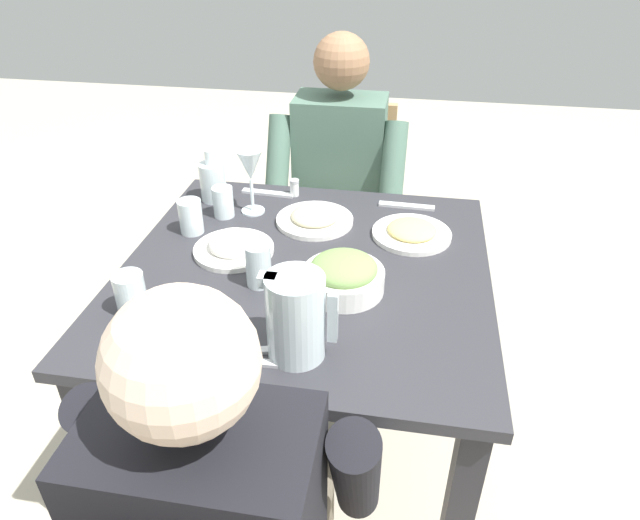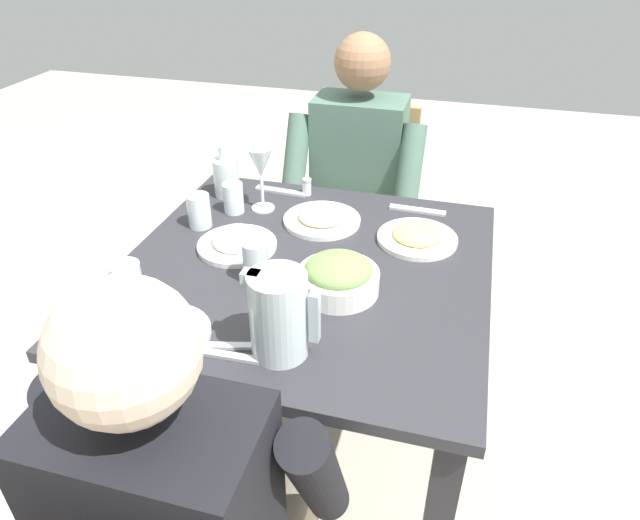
{
  "view_description": "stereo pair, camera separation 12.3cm",
  "coord_description": "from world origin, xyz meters",
  "px_view_note": "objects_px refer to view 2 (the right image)",
  "views": [
    {
      "loc": [
        0.24,
        -1.2,
        1.54
      ],
      "look_at": [
        0.03,
        0.03,
        0.75
      ],
      "focal_mm": 31.97,
      "sensor_mm": 36.0,
      "label": 1
    },
    {
      "loc": [
        0.36,
        -1.17,
        1.54
      ],
      "look_at": [
        0.03,
        0.03,
        0.75
      ],
      "focal_mm": 31.97,
      "sensor_mm": 36.0,
      "label": 2
    }
  ],
  "objects_px": {
    "diner_far": "(352,193)",
    "plate_yoghurt": "(237,241)",
    "water_pitcher": "(279,315)",
    "water_glass_far_left": "(199,211)",
    "plate_fries": "(417,236)",
    "diner_near": "(200,506)",
    "salad_bowl": "(338,276)",
    "wine_glass": "(261,166)",
    "water_glass_far_right": "(128,283)",
    "plate_dolmas": "(163,330)",
    "plate_beans": "(322,218)",
    "salt_shaker": "(307,187)",
    "dining_table": "(305,303)",
    "water_glass_by_pitcher": "(233,198)",
    "water_glass_near_right": "(255,262)",
    "oil_carafe": "(227,179)",
    "chair_far": "(362,204)"
  },
  "relations": [
    {
      "from": "plate_yoghurt",
      "to": "water_glass_far_right",
      "type": "relative_size",
      "value": 2.12
    },
    {
      "from": "plate_dolmas",
      "to": "water_glass_near_right",
      "type": "distance_m",
      "value": 0.28
    },
    {
      "from": "salt_shaker",
      "to": "plate_beans",
      "type": "bearing_deg",
      "value": -60.27
    },
    {
      "from": "diner_near",
      "to": "plate_beans",
      "type": "distance_m",
      "value": 0.89
    },
    {
      "from": "wine_glass",
      "to": "water_glass_far_right",
      "type": "bearing_deg",
      "value": -104.76
    },
    {
      "from": "water_pitcher",
      "to": "salad_bowl",
      "type": "relative_size",
      "value": 0.97
    },
    {
      "from": "diner_far",
      "to": "plate_dolmas",
      "type": "height_order",
      "value": "diner_far"
    },
    {
      "from": "diner_far",
      "to": "plate_dolmas",
      "type": "bearing_deg",
      "value": -101.35
    },
    {
      "from": "plate_dolmas",
      "to": "water_glass_far_left",
      "type": "height_order",
      "value": "water_glass_far_left"
    },
    {
      "from": "water_glass_by_pitcher",
      "to": "salt_shaker",
      "type": "bearing_deg",
      "value": 43.61
    },
    {
      "from": "plate_yoghurt",
      "to": "plate_dolmas",
      "type": "bearing_deg",
      "value": -91.56
    },
    {
      "from": "dining_table",
      "to": "water_glass_near_right",
      "type": "bearing_deg",
      "value": -135.85
    },
    {
      "from": "diner_far",
      "to": "water_glass_near_right",
      "type": "bearing_deg",
      "value": -96.38
    },
    {
      "from": "diner_near",
      "to": "diner_far",
      "type": "relative_size",
      "value": 1.0
    },
    {
      "from": "salad_bowl",
      "to": "water_glass_far_left",
      "type": "relative_size",
      "value": 2.01
    },
    {
      "from": "water_pitcher",
      "to": "chair_far",
      "type": "bearing_deg",
      "value": 92.89
    },
    {
      "from": "chair_far",
      "to": "diner_near",
      "type": "relative_size",
      "value": 0.75
    },
    {
      "from": "water_glass_near_right",
      "to": "salt_shaker",
      "type": "relative_size",
      "value": 2.02
    },
    {
      "from": "oil_carafe",
      "to": "diner_far",
      "type": "bearing_deg",
      "value": 42.43
    },
    {
      "from": "water_glass_by_pitcher",
      "to": "plate_beans",
      "type": "bearing_deg",
      "value": 0.96
    },
    {
      "from": "salad_bowl",
      "to": "plate_beans",
      "type": "height_order",
      "value": "salad_bowl"
    },
    {
      "from": "water_glass_near_right",
      "to": "salt_shaker",
      "type": "height_order",
      "value": "water_glass_near_right"
    },
    {
      "from": "dining_table",
      "to": "plate_dolmas",
      "type": "bearing_deg",
      "value": -121.4
    },
    {
      "from": "water_pitcher",
      "to": "salt_shaker",
      "type": "bearing_deg",
      "value": 102.2
    },
    {
      "from": "diner_near",
      "to": "water_glass_far_left",
      "type": "bearing_deg",
      "value": 114.48
    },
    {
      "from": "plate_dolmas",
      "to": "water_glass_near_right",
      "type": "xyz_separation_m",
      "value": [
        0.12,
        0.26,
        0.04
      ]
    },
    {
      "from": "diner_far",
      "to": "water_glass_far_left",
      "type": "distance_m",
      "value": 0.63
    },
    {
      "from": "chair_far",
      "to": "salt_shaker",
      "type": "distance_m",
      "value": 0.53
    },
    {
      "from": "water_glass_far_right",
      "to": "salt_shaker",
      "type": "distance_m",
      "value": 0.7
    },
    {
      "from": "plate_fries",
      "to": "salt_shaker",
      "type": "distance_m",
      "value": 0.43
    },
    {
      "from": "plate_dolmas",
      "to": "wine_glass",
      "type": "height_order",
      "value": "wine_glass"
    },
    {
      "from": "plate_dolmas",
      "to": "salt_shaker",
      "type": "relative_size",
      "value": 3.77
    },
    {
      "from": "salad_bowl",
      "to": "wine_glass",
      "type": "relative_size",
      "value": 1.0
    },
    {
      "from": "salt_shaker",
      "to": "water_glass_by_pitcher",
      "type": "bearing_deg",
      "value": -136.39
    },
    {
      "from": "plate_beans",
      "to": "salt_shaker",
      "type": "distance_m",
      "value": 0.19
    },
    {
      "from": "plate_beans",
      "to": "wine_glass",
      "type": "relative_size",
      "value": 1.15
    },
    {
      "from": "plate_yoghurt",
      "to": "water_glass_far_right",
      "type": "xyz_separation_m",
      "value": [
        -0.15,
        -0.29,
        0.03
      ]
    },
    {
      "from": "chair_far",
      "to": "plate_yoghurt",
      "type": "xyz_separation_m",
      "value": [
        -0.19,
        -0.81,
        0.26
      ]
    },
    {
      "from": "water_pitcher",
      "to": "water_glass_by_pitcher",
      "type": "distance_m",
      "value": 0.65
    },
    {
      "from": "plate_beans",
      "to": "oil_carafe",
      "type": "distance_m",
      "value": 0.35
    },
    {
      "from": "dining_table",
      "to": "oil_carafe",
      "type": "height_order",
      "value": "oil_carafe"
    },
    {
      "from": "plate_yoghurt",
      "to": "plate_fries",
      "type": "relative_size",
      "value": 0.97
    },
    {
      "from": "plate_fries",
      "to": "wine_glass",
      "type": "relative_size",
      "value": 1.13
    },
    {
      "from": "wine_glass",
      "to": "salad_bowl",
      "type": "bearing_deg",
      "value": -47.78
    },
    {
      "from": "diner_far",
      "to": "plate_fries",
      "type": "xyz_separation_m",
      "value": [
        0.28,
        -0.44,
        0.11
      ]
    },
    {
      "from": "diner_far",
      "to": "plate_yoghurt",
      "type": "xyz_separation_m",
      "value": [
        -0.19,
        -0.6,
        0.11
      ]
    },
    {
      "from": "water_glass_near_right",
      "to": "oil_carafe",
      "type": "height_order",
      "value": "oil_carafe"
    },
    {
      "from": "water_pitcher",
      "to": "water_glass_far_left",
      "type": "relative_size",
      "value": 1.94
    },
    {
      "from": "diner_near",
      "to": "salad_bowl",
      "type": "xyz_separation_m",
      "value": [
        0.11,
        0.56,
        0.14
      ]
    },
    {
      "from": "plate_beans",
      "to": "water_glass_far_left",
      "type": "bearing_deg",
      "value": -161.2
    }
  ]
}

